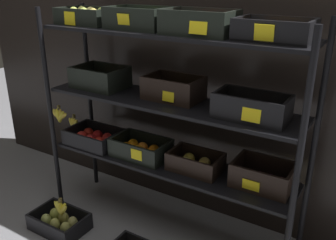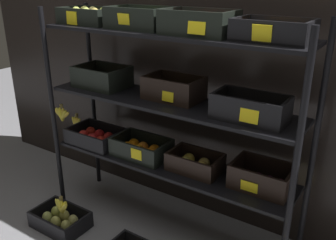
# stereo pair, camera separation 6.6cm
# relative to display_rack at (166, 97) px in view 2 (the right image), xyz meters

# --- Properties ---
(ground_plane) EXTENTS (10.00, 10.00, 0.00)m
(ground_plane) POSITION_rel_display_rack_xyz_m (0.02, 0.00, -0.92)
(ground_plane) COLOR gray
(storefront_wall) EXTENTS (4.02, 0.12, 2.47)m
(storefront_wall) POSITION_rel_display_rack_xyz_m (0.02, 0.39, 0.31)
(storefront_wall) COLOR black
(storefront_wall) RESTS_ON ground_plane
(display_rack) EXTENTS (1.76, 0.42, 1.43)m
(display_rack) POSITION_rel_display_rack_xyz_m (0.00, 0.00, 0.00)
(display_rack) COLOR black
(display_rack) RESTS_ON ground_plane
(crate_ground_pear) EXTENTS (0.37, 0.25, 0.12)m
(crate_ground_pear) POSITION_rel_display_rack_xyz_m (-0.59, -0.39, -0.87)
(crate_ground_pear) COLOR black
(crate_ground_pear) RESTS_ON ground_plane
(banana_bunch_loose) EXTENTS (0.14, 0.05, 0.13)m
(banana_bunch_loose) POSITION_rel_display_rack_xyz_m (-0.56, -0.39, -0.75)
(banana_bunch_loose) COLOR brown
(banana_bunch_loose) RESTS_ON crate_ground_pear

